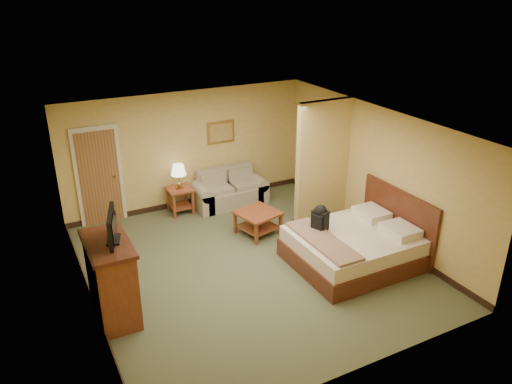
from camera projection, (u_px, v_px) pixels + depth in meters
floor at (249, 265)px, 9.03m from camera, size 6.00×6.00×0.00m
ceiling at (248, 126)px, 8.00m from camera, size 6.00×6.00×0.00m
back_wall at (188, 150)px, 10.96m from camera, size 5.50×0.02×2.60m
left_wall at (82, 234)px, 7.36m from camera, size 0.02×6.00×2.60m
right_wall at (375, 173)px, 9.68m from camera, size 0.02×6.00×2.60m
partition at (323, 163)px, 10.18m from camera, size 1.20×0.15×2.60m
door at (99, 177)px, 10.22m from camera, size 0.94×0.16×2.10m
baseboard at (191, 201)px, 11.45m from camera, size 5.50×0.02×0.12m
loveseat at (230, 193)px, 11.36m from camera, size 1.64×0.76×0.83m
side_table at (180, 197)px, 10.89m from camera, size 0.53×0.53×0.58m
table_lamp at (178, 170)px, 10.65m from camera, size 0.33×0.33×0.55m
coffee_table at (258, 218)px, 9.99m from camera, size 0.92×0.92×0.49m
wall_picture at (221, 132)px, 11.16m from camera, size 0.65×0.04×0.51m
dresser at (112, 279)px, 7.44m from camera, size 0.63×1.20×1.28m
tv at (112, 227)px, 7.15m from camera, size 0.27×0.74×0.46m
bed at (358, 245)px, 9.02m from camera, size 2.24×1.90×1.23m
backpack at (320, 217)px, 8.90m from camera, size 0.28×0.33×0.48m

